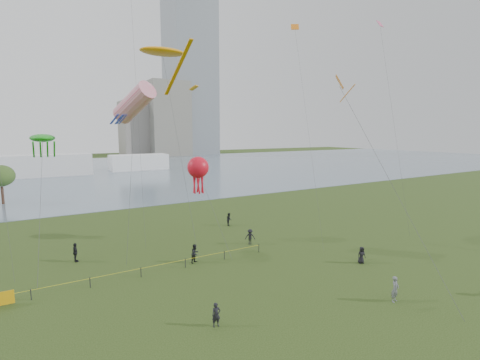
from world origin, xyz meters
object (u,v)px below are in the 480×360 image
kite_flyer (395,289)px  kite_stingray (163,52)px  fence (60,287)px  kite_octopus (198,168)px

kite_flyer → kite_stingray: kite_stingray is taller
fence → kite_octopus: bearing=24.9°
kite_flyer → kite_stingray: (-9.47, 21.59, 19.42)m
fence → kite_stingray: kite_stingray is taller
kite_octopus → kite_flyer: bearing=-96.8°
fence → kite_flyer: 24.87m
kite_octopus → fence: bearing=-178.8°
fence → kite_octopus: size_ratio=2.53×
kite_flyer → kite_octopus: bearing=94.4°
fence → kite_octopus: 17.75m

